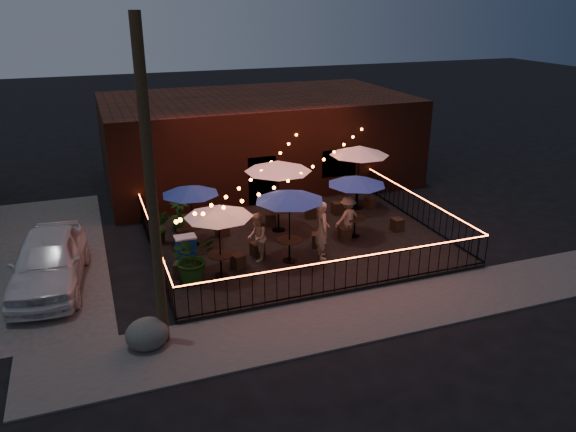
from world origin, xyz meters
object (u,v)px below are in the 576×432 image
at_px(cafe_table_3, 278,167).
at_px(boulder, 147,334).
at_px(cafe_table_2, 289,196).
at_px(cafe_table_5, 359,151).
at_px(cafe_table_0, 218,212).
at_px(cafe_table_1, 190,191).
at_px(utility_pole, 151,194).
at_px(cafe_table_4, 357,181).
at_px(cooler, 186,249).

height_order(cafe_table_3, boulder, cafe_table_3).
bearing_deg(cafe_table_2, cafe_table_5, 40.73).
relative_size(cafe_table_0, cafe_table_1, 1.04).
height_order(utility_pole, cafe_table_3, utility_pole).
bearing_deg(cafe_table_4, utility_pole, -150.77).
height_order(cafe_table_1, cafe_table_4, cafe_table_4).
bearing_deg(cafe_table_3, cafe_table_0, -135.30).
bearing_deg(utility_pole, boulder, -163.80).
bearing_deg(utility_pole, cafe_table_0, 52.05).
bearing_deg(utility_pole, cafe_table_4, 29.23).
bearing_deg(cafe_table_3, boulder, -133.60).
distance_m(cafe_table_2, cafe_table_3, 2.68).
height_order(utility_pole, cafe_table_2, utility_pole).
bearing_deg(cafe_table_1, cafe_table_0, -82.82).
distance_m(cafe_table_0, cooler, 2.30).
xyz_separation_m(utility_pole, cafe_table_1, (1.84, 5.47, -1.86)).
relative_size(cafe_table_0, cafe_table_2, 1.03).
relative_size(cafe_table_2, boulder, 2.51).
bearing_deg(cafe_table_0, cafe_table_4, 14.69).
bearing_deg(cafe_table_1, cafe_table_3, 3.37).
distance_m(cooler, boulder, 4.66).
distance_m(cafe_table_0, cafe_table_2, 2.37).
height_order(utility_pole, cafe_table_0, utility_pole).
bearing_deg(cafe_table_2, cafe_table_3, 78.42).
distance_m(cafe_table_4, cafe_table_5, 2.99).
relative_size(cafe_table_0, cooler, 2.83).
height_order(utility_pole, cafe_table_1, utility_pole).
height_order(cafe_table_2, cafe_table_5, cafe_table_5).
relative_size(cafe_table_3, cooler, 3.43).
distance_m(utility_pole, cafe_table_5, 11.29).
distance_m(utility_pole, cafe_table_1, 6.06).
bearing_deg(cafe_table_2, cooler, 160.51).
bearing_deg(cafe_table_1, cooler, -110.62).
height_order(cafe_table_4, cooler, cafe_table_4).
xyz_separation_m(cafe_table_2, cafe_table_4, (2.94, 1.14, -0.16)).
xyz_separation_m(cafe_table_0, cafe_table_3, (2.89, 2.86, 0.35)).
xyz_separation_m(cafe_table_0, boulder, (-2.62, -2.92, -1.87)).
bearing_deg(boulder, cafe_table_4, 28.58).
xyz_separation_m(cafe_table_4, cafe_table_5, (1.42, 2.62, 0.30)).
height_order(cafe_table_0, cafe_table_4, cafe_table_0).
bearing_deg(cafe_table_3, cooler, -158.16).
xyz_separation_m(cafe_table_1, cafe_table_3, (3.23, 0.19, 0.46)).
distance_m(cafe_table_1, cafe_table_4, 5.78).
xyz_separation_m(utility_pole, cafe_table_2, (4.54, 3.04, -1.59)).
height_order(cafe_table_5, cooler, cafe_table_5).
height_order(cafe_table_0, cafe_table_5, cafe_table_5).
bearing_deg(cafe_table_5, boulder, -143.43).
bearing_deg(cafe_table_5, cafe_table_4, -118.58).
distance_m(utility_pole, cafe_table_0, 3.95).
height_order(cafe_table_2, cooler, cafe_table_2).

